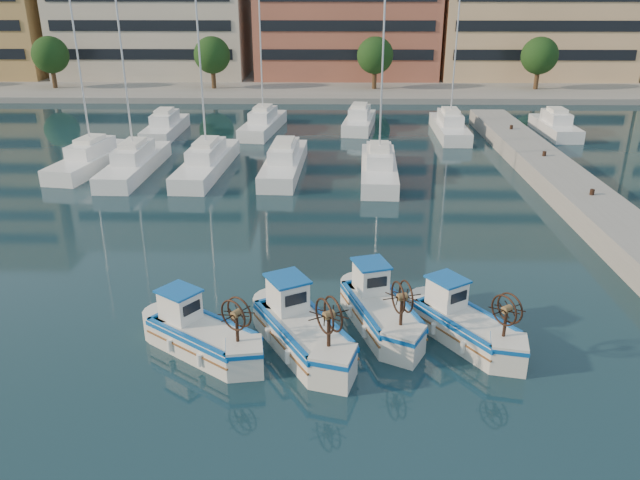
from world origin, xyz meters
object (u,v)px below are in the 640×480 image
Objects in this scene: fishing_boat_a at (201,333)px; fishing_boat_d at (464,322)px; fishing_boat_b at (301,328)px; fishing_boat_c at (380,308)px.

fishing_boat_d is at bearing -48.00° from fishing_boat_a.
fishing_boat_b is 1.12× the size of fishing_boat_d.
fishing_boat_b reaches higher than fishing_boat_d.
fishing_boat_b is 1.05× the size of fishing_boat_c.
fishing_boat_d is (2.85, -0.87, -0.04)m from fishing_boat_c.
fishing_boat_c is at bearing -37.67° from fishing_boat_a.
fishing_boat_c reaches higher than fishing_boat_a.
fishing_boat_a is 9.03m from fishing_boat_d.
fishing_boat_c is 2.98m from fishing_boat_d.
fishing_boat_a is 0.94× the size of fishing_boat_c.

